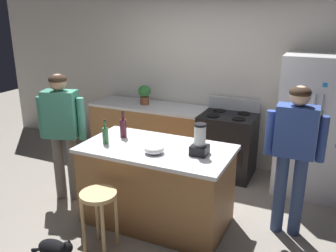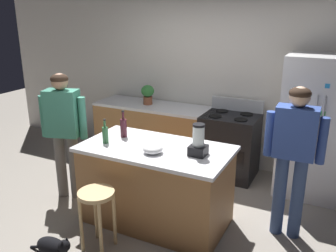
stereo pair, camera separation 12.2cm
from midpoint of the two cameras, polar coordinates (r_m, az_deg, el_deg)
ground_plane at (r=4.30m, az=-2.57°, el=-14.63°), size 14.00×14.00×0.00m
back_wall at (r=5.50m, az=6.62°, el=7.82°), size 8.00×0.10×2.70m
kitchen_island at (r=4.07m, az=-2.66°, el=-9.25°), size 1.62×0.89×0.90m
back_counter_run at (r=5.68m, az=-2.68°, el=-1.15°), size 2.00×0.64×0.90m
refrigerator at (r=4.91m, az=21.69°, el=-0.03°), size 0.90×0.73×1.80m
stove_range at (r=5.24m, az=8.66°, el=-2.88°), size 0.76×0.65×1.08m
person_by_island_left at (r=4.56m, az=-17.12°, el=0.03°), size 0.59×0.33×1.60m
person_by_sink_right at (r=3.84m, az=18.43°, el=-3.24°), size 0.59×0.23×1.62m
bar_stool at (r=3.67m, az=-11.83°, el=-12.18°), size 0.36×0.36×0.63m
cat at (r=3.85m, az=-18.30°, el=-18.04°), size 0.52×0.18×0.26m
potted_plant at (r=5.58m, az=-4.37°, el=5.15°), size 0.20×0.20×0.30m
blender_appliance at (r=3.65m, az=4.11°, el=-2.48°), size 0.17×0.17×0.33m
bottle_wine at (r=4.18m, az=-7.92°, el=-0.26°), size 0.08×0.08×0.32m
bottle_olive_oil at (r=4.01m, az=-10.73°, el=-1.40°), size 0.07×0.07×0.28m
mixing_bowl at (r=3.71m, az=-3.13°, el=-3.64°), size 0.21×0.21×0.09m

